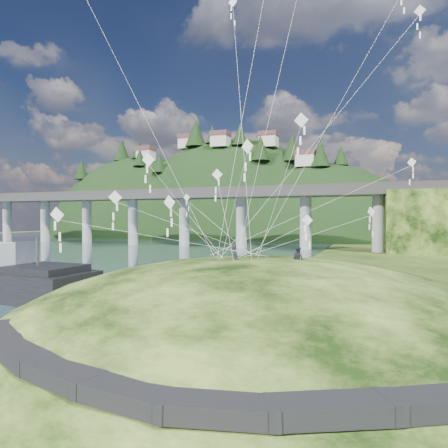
% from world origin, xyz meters
% --- Properties ---
extents(ground, '(320.00, 320.00, 0.00)m').
position_xyz_m(ground, '(0.00, 0.00, 0.00)').
color(ground, black).
rests_on(ground, ground).
extents(grass_hill, '(36.00, 32.00, 13.00)m').
position_xyz_m(grass_hill, '(8.00, 2.00, -1.50)').
color(grass_hill, black).
rests_on(grass_hill, ground).
extents(footpath, '(22.29, 5.84, 0.83)m').
position_xyz_m(footpath, '(7.46, -9.74, 2.08)').
color(footpath, black).
rests_on(footpath, ground).
extents(bridge, '(160.00, 11.00, 15.00)m').
position_xyz_m(bridge, '(-26.46, 70.07, 9.70)').
color(bridge, '#2D2B2B').
rests_on(bridge, ground).
extents(far_ridge, '(153.00, 70.00, 94.50)m').
position_xyz_m(far_ridge, '(-43.58, 122.17, -7.44)').
color(far_ridge, black).
rests_on(far_ridge, ground).
extents(wooden_dock, '(13.07, 2.99, 0.93)m').
position_xyz_m(wooden_dock, '(-5.19, 6.89, 0.41)').
color(wooden_dock, '#3A2117').
rests_on(wooden_dock, ground).
extents(kite_flyers, '(4.45, 2.20, 1.80)m').
position_xyz_m(kite_flyers, '(8.58, 2.08, 5.77)').
color(kite_flyers, '#23262F').
rests_on(kite_flyers, ground).
extents(kite_swarm, '(19.52, 15.69, 21.40)m').
position_xyz_m(kite_swarm, '(6.91, 2.42, 14.01)').
color(kite_swarm, white).
rests_on(kite_swarm, ground).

